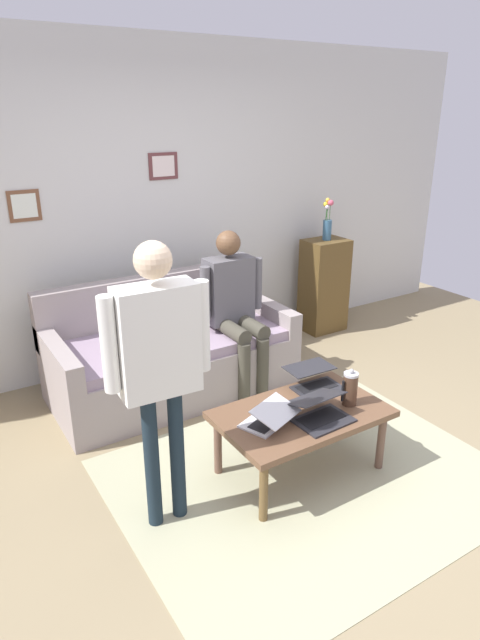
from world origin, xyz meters
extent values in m
plane|color=#8E7D5B|center=(0.00, 0.00, 0.00)|extent=(7.68, 7.68, 0.00)
cube|color=#A8A985|center=(-0.02, 0.01, 0.00)|extent=(2.30, 1.84, 0.01)
cube|color=silver|center=(0.00, -2.20, 1.35)|extent=(7.04, 0.10, 2.70)
cube|color=brown|center=(-0.12, -2.15, 1.69)|extent=(0.26, 0.02, 0.22)
cube|color=silver|center=(-0.12, -2.14, 1.69)|extent=(0.20, 0.00, 0.17)
cube|color=brown|center=(1.02, -2.15, 1.47)|extent=(0.23, 0.02, 0.23)
cube|color=silver|center=(1.02, -2.14, 1.47)|extent=(0.18, 0.00, 0.18)
cube|color=gray|center=(0.20, -1.45, 0.21)|extent=(1.87, 0.91, 0.42)
cube|color=gray|center=(0.20, -1.43, 0.46)|extent=(1.63, 0.83, 0.08)
cube|color=gray|center=(0.20, -1.83, 0.65)|extent=(1.87, 0.14, 0.46)
cube|color=gray|center=(-0.68, -1.45, 0.52)|extent=(0.12, 0.91, 0.20)
cube|color=gray|center=(1.07, -1.45, 0.52)|extent=(0.12, 0.91, 0.20)
cube|color=brown|center=(-0.02, -0.09, 0.41)|extent=(1.03, 0.63, 0.04)
cylinder|color=brown|center=(-0.47, 0.16, 0.19)|extent=(0.05, 0.05, 0.39)
cylinder|color=brown|center=(0.42, 0.16, 0.19)|extent=(0.05, 0.05, 0.39)
cylinder|color=brown|center=(-0.47, -0.34, 0.19)|extent=(0.05, 0.05, 0.39)
cylinder|color=brown|center=(0.42, -0.34, 0.19)|extent=(0.05, 0.05, 0.39)
cube|color=#28282D|center=(-0.06, 0.07, 0.43)|extent=(0.34, 0.25, 0.01)
cube|color=black|center=(-0.06, 0.05, 0.44)|extent=(0.28, 0.15, 0.00)
cube|color=#28282D|center=(-0.06, -0.01, 0.54)|extent=(0.34, 0.23, 0.07)
cube|color=silver|center=(-0.06, -0.01, 0.54)|extent=(0.30, 0.20, 0.06)
cube|color=silver|center=(0.24, -0.10, 0.43)|extent=(0.34, 0.29, 0.01)
cube|color=black|center=(0.23, -0.08, 0.44)|extent=(0.26, 0.20, 0.00)
cube|color=silver|center=(0.21, -0.03, 0.53)|extent=(0.33, 0.27, 0.06)
cube|color=white|center=(0.21, -0.04, 0.53)|extent=(0.30, 0.25, 0.06)
cube|color=#28282D|center=(-0.29, -0.25, 0.43)|extent=(0.32, 0.23, 0.01)
cube|color=black|center=(-0.29, -0.26, 0.44)|extent=(0.27, 0.14, 0.00)
cube|color=#28282D|center=(-0.29, -0.35, 0.54)|extent=(0.32, 0.22, 0.01)
cube|color=#B1D8EC|center=(-0.29, -0.35, 0.54)|extent=(0.29, 0.19, 0.00)
cylinder|color=#4C3323|center=(-0.33, 0.00, 0.53)|extent=(0.09, 0.09, 0.20)
cylinder|color=#B7B7BC|center=(-0.33, 0.00, 0.63)|extent=(0.09, 0.09, 0.02)
sphere|color=#B2B2B7|center=(-0.33, 0.00, 0.66)|extent=(0.03, 0.03, 0.03)
cube|color=black|center=(-0.27, 0.00, 0.54)|extent=(0.01, 0.01, 0.14)
cube|color=brown|center=(-1.69, -1.85, 0.47)|extent=(0.42, 0.32, 0.94)
cylinder|color=#355E7E|center=(-1.69, -1.85, 1.04)|extent=(0.08, 0.08, 0.19)
cylinder|color=#3D7038|center=(-1.68, -1.86, 1.21)|extent=(0.03, 0.02, 0.15)
sphere|color=yellow|center=(-1.67, -1.87, 1.28)|extent=(0.05, 0.05, 0.05)
cylinder|color=#3D7038|center=(-1.70, -1.84, 1.22)|extent=(0.01, 0.01, 0.17)
sphere|color=#D34F67|center=(-1.71, -1.84, 1.30)|extent=(0.06, 0.06, 0.06)
cylinder|color=#3D7038|center=(-1.69, -1.86, 1.23)|extent=(0.03, 0.02, 0.19)
sphere|color=yellow|center=(-1.70, -1.87, 1.32)|extent=(0.04, 0.04, 0.04)
cylinder|color=#3D7038|center=(-1.67, -1.84, 1.20)|extent=(0.01, 0.01, 0.13)
sphere|color=silver|center=(-1.67, -1.84, 1.26)|extent=(0.04, 0.04, 0.04)
cylinder|color=#18252F|center=(0.94, -0.14, 0.40)|extent=(0.08, 0.08, 0.80)
cylinder|color=#18252F|center=(0.79, -0.13, 0.40)|extent=(0.08, 0.08, 0.80)
cube|color=silver|center=(0.86, -0.13, 1.08)|extent=(0.41, 0.20, 0.57)
cylinder|color=silver|center=(1.10, -0.15, 1.11)|extent=(0.08, 0.08, 0.48)
cylinder|color=silver|center=(0.62, -0.12, 1.11)|extent=(0.08, 0.08, 0.48)
sphere|color=beige|center=(0.86, -0.13, 1.49)|extent=(0.18, 0.18, 0.18)
cylinder|color=#423F34|center=(-0.35, -0.99, 0.25)|extent=(0.10, 0.10, 0.50)
cylinder|color=#423F34|center=(-0.18, -0.99, 0.25)|extent=(0.10, 0.10, 0.50)
cylinder|color=#423F34|center=(-0.35, -1.17, 0.55)|extent=(0.12, 0.40, 0.12)
cylinder|color=#423F34|center=(-0.18, -1.17, 0.55)|extent=(0.12, 0.40, 0.12)
cube|color=#57555A|center=(-0.27, -1.35, 0.81)|extent=(0.37, 0.20, 0.52)
cylinder|color=#57555A|center=(-0.51, -1.30, 0.84)|extent=(0.08, 0.08, 0.42)
cylinder|color=#57555A|center=(-0.03, -1.30, 0.84)|extent=(0.08, 0.08, 0.42)
sphere|color=brown|center=(-0.27, -1.35, 1.19)|extent=(0.19, 0.19, 0.19)
camera|label=1|loc=(1.82, 2.15, 2.14)|focal=30.54mm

